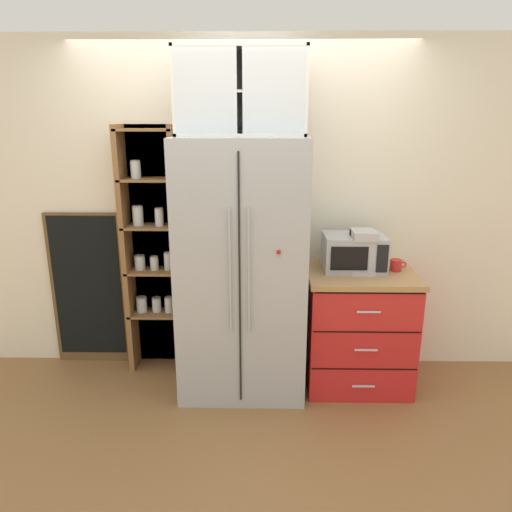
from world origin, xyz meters
name	(u,v)px	position (x,y,z in m)	size (l,w,h in m)	color
ground_plane	(243,381)	(0.00, 0.00, 0.00)	(10.62, 10.62, 0.00)	olive
wall_back_cream	(244,210)	(0.00, 0.40, 1.27)	(4.92, 0.10, 2.55)	silver
refrigerator	(242,268)	(0.00, 0.00, 0.93)	(0.89, 0.73, 1.85)	#ADAFB5
pantry_shelf_column	(153,249)	(-0.71, 0.30, 0.98)	(0.47, 0.26, 1.92)	brown
counter_cabinet	(357,327)	(0.87, 0.04, 0.45)	(0.79, 0.66, 0.89)	red
microwave	(354,252)	(0.81, 0.09, 1.02)	(0.44, 0.33, 0.26)	#ADAFB5
coffee_maker	(362,251)	(0.87, 0.04, 1.05)	(0.17, 0.20, 0.31)	#B7B7BC
mug_red	(396,265)	(1.12, 0.06, 0.93)	(0.12, 0.08, 0.08)	red
bottle_amber	(362,256)	(0.87, 0.02, 1.01)	(0.06, 0.06, 0.28)	brown
upper_cabinet	(241,92)	(0.00, 0.04, 2.13)	(0.86, 0.32, 0.56)	silver
chalkboard_menu	(89,289)	(-1.26, 0.33, 0.64)	(0.60, 0.04, 1.26)	brown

